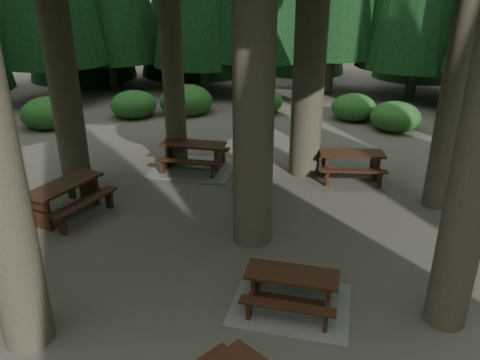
{
  "coord_description": "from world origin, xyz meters",
  "views": [
    {
      "loc": [
        0.63,
        -8.9,
        5.25
      ],
      "look_at": [
        0.52,
        0.94,
        1.1
      ],
      "focal_mm": 35.0,
      "sensor_mm": 36.0,
      "label": 1
    }
  ],
  "objects_px": {
    "picnic_table_a": "(291,296)",
    "picnic_table_d": "(351,161)",
    "picnic_table_c": "(194,160)",
    "picnic_table_b": "(65,194)"
  },
  "relations": [
    {
      "from": "picnic_table_c",
      "to": "picnic_table_b",
      "type": "bearing_deg",
      "value": -120.43
    },
    {
      "from": "picnic_table_b",
      "to": "picnic_table_c",
      "type": "distance_m",
      "value": 4.18
    },
    {
      "from": "picnic_table_b",
      "to": "picnic_table_c",
      "type": "bearing_deg",
      "value": -15.62
    },
    {
      "from": "picnic_table_c",
      "to": "picnic_table_d",
      "type": "distance_m",
      "value": 4.67
    },
    {
      "from": "picnic_table_c",
      "to": "picnic_table_a",
      "type": "bearing_deg",
      "value": -58.73
    },
    {
      "from": "picnic_table_b",
      "to": "picnic_table_c",
      "type": "xyz_separation_m",
      "value": [
        2.78,
        3.1,
        -0.27
      ]
    },
    {
      "from": "picnic_table_b",
      "to": "picnic_table_d",
      "type": "bearing_deg",
      "value": -45.44
    },
    {
      "from": "picnic_table_a",
      "to": "picnic_table_c",
      "type": "height_order",
      "value": "picnic_table_c"
    },
    {
      "from": "picnic_table_a",
      "to": "picnic_table_b",
      "type": "xyz_separation_m",
      "value": [
        -5.15,
        3.48,
        0.33
      ]
    },
    {
      "from": "picnic_table_a",
      "to": "picnic_table_d",
      "type": "bearing_deg",
      "value": 82.51
    }
  ]
}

